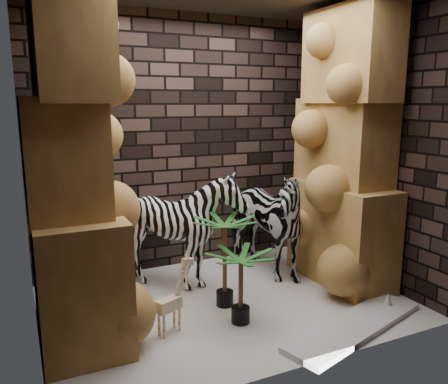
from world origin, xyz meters
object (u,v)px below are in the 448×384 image
palm_front (225,262)px  surfboard (355,326)px  zebra_left (182,235)px  giraffe_toy (169,297)px  palm_back (241,287)px  zebra_right (260,212)px

palm_front → surfboard: 1.33m
zebra_left → giraffe_toy: zebra_left is taller
giraffe_toy → palm_back: bearing=-31.0°
giraffe_toy → palm_back: (0.65, -0.09, 0.01)m
palm_back → surfboard: (0.87, -0.54, -0.32)m
zebra_right → giraffe_toy: zebra_right is taller
giraffe_toy → palm_front: 0.74m
palm_back → zebra_right: bearing=52.3°
palm_front → palm_back: palm_front is taller
zebra_right → zebra_left: 0.96m
zebra_right → palm_front: bearing=-151.2°
giraffe_toy → surfboard: giraffe_toy is taller
palm_front → zebra_right: bearing=38.9°
zebra_left → surfboard: bearing=-56.0°
zebra_right → giraffe_toy: 1.70m
palm_front → surfboard: (0.85, -0.92, -0.43)m
giraffe_toy → palm_back: size_ratio=0.98×
surfboard → palm_front: bearing=116.1°
zebra_left → palm_front: 0.67m
giraffe_toy → palm_front: palm_front is taller
zebra_left → surfboard: zebra_left is taller
zebra_left → giraffe_toy: size_ratio=1.91×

